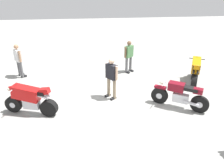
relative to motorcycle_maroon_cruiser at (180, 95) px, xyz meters
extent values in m
plane|color=#9E9E99|center=(2.29, -0.74, -0.52)|extent=(40.00, 40.00, 0.00)
cylinder|color=black|center=(0.61, -0.41, -0.20)|extent=(0.60, 0.45, 0.64)
cylinder|color=black|center=(-0.60, 0.39, -0.20)|extent=(0.60, 0.45, 0.64)
cylinder|color=silver|center=(0.61, -0.41, -0.20)|extent=(0.26, 0.24, 0.22)
cylinder|color=silver|center=(-0.60, 0.39, -0.20)|extent=(0.26, 0.24, 0.22)
cube|color=silver|center=(-0.03, 0.02, -0.10)|extent=(0.62, 0.54, 0.32)
cube|color=maroon|center=(0.13, -0.09, 0.30)|extent=(0.64, 0.58, 0.30)
cube|color=maroon|center=(0.61, -0.41, 0.15)|extent=(0.46, 0.38, 0.08)
cube|color=black|center=(-0.24, 0.16, 0.32)|extent=(0.64, 0.55, 0.12)
cube|color=maroon|center=(-0.49, 0.32, 0.30)|extent=(0.39, 0.36, 0.18)
cylinder|color=silver|center=(-0.27, 0.38, -0.15)|extent=(0.52, 0.40, 0.16)
cylinder|color=silver|center=(0.41, -0.28, 0.55)|extent=(0.42, 0.60, 0.04)
sphere|color=silver|center=(0.59, -0.40, 0.35)|extent=(0.16, 0.16, 0.16)
cylinder|color=black|center=(-1.86, -2.69, -0.22)|extent=(0.41, 0.61, 0.60)
cylinder|color=black|center=(-1.26, -1.48, -0.22)|extent=(0.47, 0.64, 0.60)
cylinder|color=black|center=(-1.86, -2.69, -0.22)|extent=(0.25, 0.27, 0.21)
cylinder|color=black|center=(-1.26, -1.48, -0.22)|extent=(0.25, 0.27, 0.21)
cube|color=black|center=(-1.54, -2.04, -0.12)|extent=(0.50, 0.63, 0.32)
cube|color=orange|center=(-1.60, -2.18, 0.28)|extent=(0.76, 1.04, 0.57)
cone|color=orange|center=(-1.83, -2.64, 0.43)|extent=(0.46, 0.47, 0.39)
cube|color=black|center=(-1.43, -1.82, 0.35)|extent=(0.50, 0.65, 0.12)
cube|color=orange|center=(-1.29, -1.55, 0.43)|extent=(0.35, 0.41, 0.23)
cylinder|color=black|center=(-1.39, -1.56, 0.25)|extent=(0.26, 0.39, 0.17)
cylinder|color=black|center=(-1.24, -1.63, 0.25)|extent=(0.26, 0.39, 0.17)
cylinder|color=black|center=(-1.77, -2.52, 0.45)|extent=(0.64, 0.34, 0.04)
sphere|color=silver|center=(-1.87, -2.72, 0.38)|extent=(0.16, 0.16, 0.16)
cylinder|color=black|center=(5.96, -0.39, -0.22)|extent=(0.62, 0.33, 0.60)
cylinder|color=black|center=(4.67, 0.01, -0.22)|extent=(0.64, 0.39, 0.60)
cylinder|color=silver|center=(5.96, -0.39, -0.22)|extent=(0.25, 0.23, 0.21)
cylinder|color=silver|center=(4.67, 0.01, -0.22)|extent=(0.25, 0.23, 0.21)
cube|color=silver|center=(5.27, -0.17, -0.12)|extent=(0.62, 0.43, 0.32)
cube|color=red|center=(5.41, -0.22, 0.28)|extent=(1.05, 0.63, 0.57)
cone|color=red|center=(5.91, -0.37, 0.43)|extent=(0.44, 0.43, 0.39)
cube|color=black|center=(5.03, -0.10, 0.35)|extent=(0.65, 0.42, 0.12)
cube|color=red|center=(4.74, -0.01, 0.43)|extent=(0.40, 0.31, 0.23)
cylinder|color=silver|center=(4.77, -0.10, 0.25)|extent=(0.40, 0.20, 0.17)
cylinder|color=silver|center=(4.81, 0.05, 0.25)|extent=(0.40, 0.20, 0.17)
cylinder|color=silver|center=(5.78, -0.33, 0.45)|extent=(0.24, 0.68, 0.04)
sphere|color=silver|center=(5.99, -0.39, 0.38)|extent=(0.16, 0.16, 0.16)
cylinder|color=gray|center=(2.48, -1.18, -0.11)|extent=(0.18, 0.18, 0.83)
cube|color=black|center=(2.53, -1.14, -0.48)|extent=(0.27, 0.24, 0.08)
cylinder|color=gray|center=(2.28, -0.91, -0.11)|extent=(0.18, 0.18, 0.83)
cube|color=black|center=(2.33, -0.88, -0.48)|extent=(0.27, 0.24, 0.08)
cube|color=black|center=(2.38, -1.04, 0.60)|extent=(0.46, 0.50, 0.58)
cylinder|color=#D8AD8C|center=(2.55, -1.27, 0.61)|extent=(0.13, 0.13, 0.55)
cylinder|color=#D8AD8C|center=(2.21, -0.82, 0.61)|extent=(0.13, 0.13, 0.55)
sphere|color=#D8AD8C|center=(2.38, -1.04, 1.03)|extent=(0.22, 0.22, 0.22)
cylinder|color=#59595B|center=(1.34, -3.55, -0.12)|extent=(0.18, 0.18, 0.80)
cube|color=black|center=(1.30, -3.51, -0.48)|extent=(0.25, 0.26, 0.08)
cylinder|color=#59595B|center=(1.11, -3.76, -0.12)|extent=(0.18, 0.18, 0.80)
cube|color=black|center=(1.07, -3.71, -0.48)|extent=(0.25, 0.26, 0.08)
cube|color=#4C7F4C|center=(1.22, -3.66, 0.56)|extent=(0.48, 0.46, 0.56)
cylinder|color=brown|center=(1.43, -3.48, 0.57)|extent=(0.13, 0.13, 0.53)
cylinder|color=brown|center=(1.02, -3.83, 0.57)|extent=(0.13, 0.13, 0.53)
sphere|color=brown|center=(1.22, -3.66, 0.98)|extent=(0.22, 0.22, 0.22)
cylinder|color=#59595B|center=(6.44, -3.51, -0.12)|extent=(0.18, 0.18, 0.80)
cube|color=black|center=(6.39, -3.54, -0.48)|extent=(0.27, 0.23, 0.08)
cylinder|color=#59595B|center=(6.62, -3.76, -0.12)|extent=(0.18, 0.18, 0.80)
cube|color=black|center=(6.57, -3.80, -0.48)|extent=(0.27, 0.23, 0.08)
cube|color=silver|center=(6.53, -3.64, 0.56)|extent=(0.44, 0.49, 0.56)
cylinder|color=tan|center=(6.37, -3.42, 0.57)|extent=(0.13, 0.13, 0.53)
cylinder|color=tan|center=(6.69, -3.85, 0.57)|extent=(0.13, 0.13, 0.53)
sphere|color=tan|center=(6.53, -3.64, 0.98)|extent=(0.22, 0.22, 0.22)
camera|label=1|loc=(3.24, 6.80, 3.82)|focal=35.70mm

